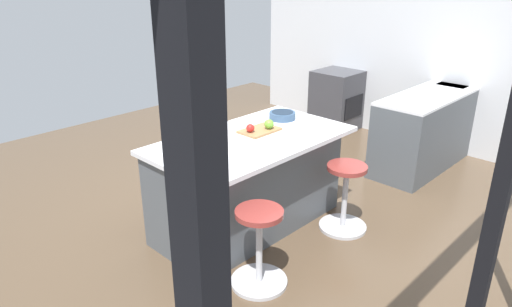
# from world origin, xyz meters

# --- Properties ---
(ground_plane) EXTENTS (7.65, 7.65, 0.00)m
(ground_plane) POSITION_xyz_m (0.00, 0.00, 0.00)
(ground_plane) COLOR brown
(interior_partition_left) EXTENTS (0.15, 4.95, 2.65)m
(interior_partition_left) POSITION_xyz_m (-2.94, 0.00, 1.33)
(interior_partition_left) COLOR silver
(interior_partition_left) RESTS_ON ground_plane
(sink_cabinet) EXTENTS (2.44, 0.60, 1.18)m
(sink_cabinet) POSITION_xyz_m (-2.60, 0.68, 0.45)
(sink_cabinet) COLOR #4C5156
(sink_cabinet) RESTS_ON ground_plane
(oven_range) EXTENTS (0.60, 0.61, 0.87)m
(oven_range) POSITION_xyz_m (-2.59, -0.89, 0.43)
(oven_range) COLOR #38383D
(oven_range) RESTS_ON ground_plane
(kitchen_island) EXTENTS (1.80, 1.00, 0.89)m
(kitchen_island) POSITION_xyz_m (0.30, 0.15, 0.45)
(kitchen_island) COLOR #4C5156
(kitchen_island) RESTS_ON ground_plane
(stool_by_window) EXTENTS (0.44, 0.44, 0.64)m
(stool_by_window) POSITION_xyz_m (-0.27, 0.83, 0.30)
(stool_by_window) COLOR #B7B7BC
(stool_by_window) RESTS_ON ground_plane
(stool_middle) EXTENTS (0.44, 0.44, 0.64)m
(stool_middle) POSITION_xyz_m (0.87, 0.83, 0.30)
(stool_middle) COLOR #B7B7BC
(stool_middle) RESTS_ON ground_plane
(cutting_board) EXTENTS (0.36, 0.24, 0.02)m
(cutting_board) POSITION_xyz_m (0.13, 0.13, 0.90)
(cutting_board) COLOR olive
(cutting_board) RESTS_ON kitchen_island
(apple_green) EXTENTS (0.09, 0.09, 0.09)m
(apple_green) POSITION_xyz_m (0.06, 0.18, 0.95)
(apple_green) COLOR #609E2D
(apple_green) RESTS_ON cutting_board
(apple_red) EXTENTS (0.07, 0.07, 0.07)m
(apple_red) POSITION_xyz_m (0.24, 0.12, 0.95)
(apple_red) COLOR red
(apple_red) RESTS_ON cutting_board
(fruit_bowl) EXTENTS (0.26, 0.26, 0.07)m
(fruit_bowl) POSITION_xyz_m (-0.29, 0.04, 0.93)
(fruit_bowl) COLOR #334C6B
(fruit_bowl) RESTS_ON kitchen_island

